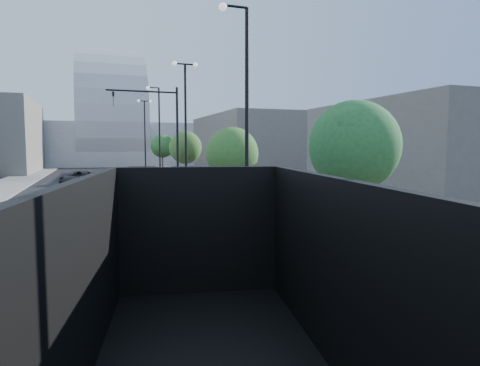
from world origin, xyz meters
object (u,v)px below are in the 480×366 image
object	(u,v)px
dump_truck	(203,318)
pedestrian	(353,206)
dark_car_mid	(78,178)
white_sedan	(166,229)

from	to	relation	value
dump_truck	pedestrian	bearing A→B (deg)	59.23
dark_car_mid	pedestrian	bearing A→B (deg)	-40.89
dump_truck	white_sedan	world-z (taller)	dump_truck
dump_truck	dark_car_mid	size ratio (longest dim) A/B	2.89
dump_truck	pedestrian	xyz separation A→B (m)	(10.54, 12.13, -0.63)
dump_truck	white_sedan	xyz separation A→B (m)	(1.03, 9.53, -0.69)
white_sedan	pedestrian	distance (m)	9.86
dump_truck	white_sedan	distance (m)	9.61
white_sedan	dark_car_mid	size ratio (longest dim) A/B	0.94
dump_truck	pedestrian	distance (m)	16.08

